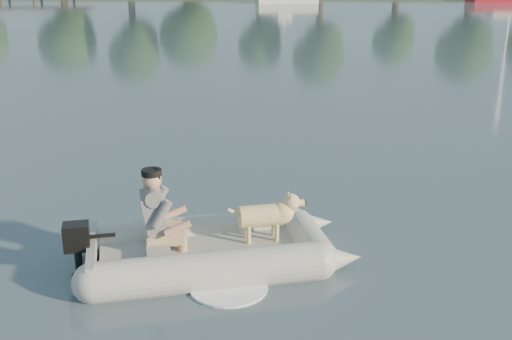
# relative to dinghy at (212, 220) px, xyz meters

# --- Properties ---
(water) EXTENTS (160.00, 160.00, 0.00)m
(water) POSITION_rel_dinghy_xyz_m (0.39, -0.63, -0.56)
(water) COLOR slate
(water) RESTS_ON ground
(dinghy) EXTENTS (5.32, 4.48, 1.33)m
(dinghy) POSITION_rel_dinghy_xyz_m (0.00, 0.00, 0.00)
(dinghy) COLOR #9C9C97
(dinghy) RESTS_ON water
(man) EXTENTS (0.82, 0.75, 1.03)m
(man) POSITION_rel_dinghy_xyz_m (-0.66, -0.12, 0.18)
(man) COLOR slate
(man) RESTS_ON dinghy
(dog) EXTENTS (0.94, 0.53, 0.59)m
(dog) POSITION_rel_dinghy_xyz_m (0.59, 0.21, -0.07)
(dog) COLOR tan
(dog) RESTS_ON dinghy
(outboard_motor) EXTENTS (0.45, 0.37, 0.75)m
(outboard_motor) POSITION_rel_dinghy_xyz_m (-1.54, -0.41, -0.27)
(outboard_motor) COLOR black
(outboard_motor) RESTS_ON dinghy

